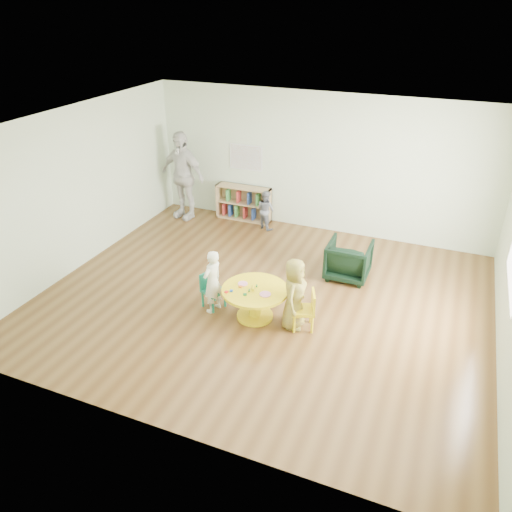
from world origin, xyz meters
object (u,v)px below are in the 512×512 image
(bookshelf, at_px, (244,203))
(armchair, at_px, (349,260))
(child_left, at_px, (212,282))
(adult_caretaker, at_px, (182,175))
(activity_table, at_px, (255,298))
(child_right, at_px, (294,294))
(kid_chair_right, at_px, (306,309))
(toddler, at_px, (266,210))
(kid_chair_left, at_px, (212,289))

(bookshelf, distance_m, armchair, 3.17)
(bookshelf, relative_size, armchair, 1.62)
(child_left, height_order, adult_caretaker, adult_caretaker)
(activity_table, distance_m, bookshelf, 3.79)
(bookshelf, distance_m, child_right, 4.09)
(kid_chair_right, bearing_deg, child_right, 76.66)
(adult_caretaker, bearing_deg, kid_chair_right, -27.08)
(activity_table, xyz_separation_m, toddler, (-1.05, 3.10, 0.07))
(activity_table, xyz_separation_m, child_right, (0.62, 0.01, 0.21))
(kid_chair_right, bearing_deg, toddler, 9.70)
(armchair, height_order, child_left, child_left)
(armchair, distance_m, child_left, 2.50)
(kid_chair_right, distance_m, child_left, 1.49)
(adult_caretaker, bearing_deg, toddler, 14.45)
(child_right, height_order, toddler, child_right)
(armchair, relative_size, child_left, 0.71)
(armchair, bearing_deg, activity_table, 59.19)
(armchair, height_order, toddler, toddler)
(bookshelf, height_order, adult_caretaker, adult_caretaker)
(activity_table, relative_size, kid_chair_left, 1.74)
(kid_chair_right, xyz_separation_m, child_left, (-1.47, -0.11, 0.19))
(bookshelf, bearing_deg, adult_caretaker, -162.77)
(bookshelf, relative_size, toddler, 1.44)
(activity_table, relative_size, adult_caretaker, 0.53)
(activity_table, relative_size, child_left, 0.97)
(activity_table, distance_m, kid_chair_right, 0.80)
(toddler, relative_size, adult_caretaker, 0.44)
(kid_chair_left, xyz_separation_m, child_right, (1.37, -0.02, 0.25))
(kid_chair_left, height_order, child_right, child_right)
(armchair, bearing_deg, bookshelf, -31.64)
(toddler, bearing_deg, adult_caretaker, 28.69)
(kid_chair_right, bearing_deg, armchair, -28.91)
(activity_table, height_order, toddler, toddler)
(child_left, xyz_separation_m, child_right, (1.29, 0.08, 0.04))
(armchair, bearing_deg, kid_chair_left, 43.60)
(kid_chair_left, xyz_separation_m, kid_chair_right, (1.55, 0.00, 0.02))
(armchair, xyz_separation_m, adult_caretaker, (-3.96, 1.26, 0.62))
(bookshelf, xyz_separation_m, toddler, (0.63, -0.29, 0.05))
(kid_chair_left, distance_m, adult_caretaker, 3.74)
(activity_table, distance_m, child_left, 0.70)
(bookshelf, height_order, armchair, bookshelf)
(kid_chair_left, distance_m, bookshelf, 3.48)
(bookshelf, bearing_deg, toddler, -24.39)
(kid_chair_right, bearing_deg, activity_table, 71.33)
(child_right, relative_size, toddler, 1.33)
(activity_table, xyz_separation_m, child_left, (-0.67, -0.07, 0.17))
(bookshelf, relative_size, child_right, 1.08)
(activity_table, relative_size, kid_chair_right, 1.65)
(adult_caretaker, bearing_deg, activity_table, -34.28)
(kid_chair_left, height_order, bookshelf, bookshelf)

